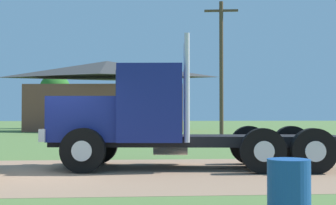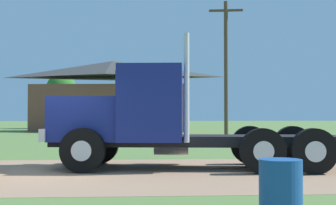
{
  "view_description": "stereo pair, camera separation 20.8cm",
  "coord_description": "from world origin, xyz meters",
  "px_view_note": "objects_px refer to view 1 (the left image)",
  "views": [
    {
      "loc": [
        2.21,
        -11.76,
        1.46
      ],
      "look_at": [
        3.17,
        0.68,
        1.79
      ],
      "focal_mm": 49.84,
      "sensor_mm": 36.0,
      "label": 1
    },
    {
      "loc": [
        2.42,
        -11.77,
        1.46
      ],
      "look_at": [
        3.17,
        0.68,
        1.79
      ],
      "focal_mm": 49.84,
      "sensor_mm": 36.0,
      "label": 2
    }
  ],
  "objects_px": {
    "shed_building": "(107,97)",
    "steel_barrel": "(289,195)",
    "truck_foreground_white": "(153,120)",
    "utility_pole_far": "(221,65)"
  },
  "relations": [
    {
      "from": "steel_barrel",
      "to": "shed_building",
      "type": "bearing_deg",
      "value": 96.73
    },
    {
      "from": "steel_barrel",
      "to": "utility_pole_far",
      "type": "relative_size",
      "value": 0.1
    },
    {
      "from": "truck_foreground_white",
      "to": "utility_pole_far",
      "type": "height_order",
      "value": "utility_pole_far"
    },
    {
      "from": "shed_building",
      "to": "steel_barrel",
      "type": "bearing_deg",
      "value": -83.27
    },
    {
      "from": "truck_foreground_white",
      "to": "shed_building",
      "type": "relative_size",
      "value": 0.54
    },
    {
      "from": "utility_pole_far",
      "to": "shed_building",
      "type": "bearing_deg",
      "value": 124.4
    },
    {
      "from": "steel_barrel",
      "to": "utility_pole_far",
      "type": "height_order",
      "value": "utility_pole_far"
    },
    {
      "from": "steel_barrel",
      "to": "truck_foreground_white",
      "type": "bearing_deg",
      "value": 101.51
    },
    {
      "from": "truck_foreground_white",
      "to": "steel_barrel",
      "type": "xyz_separation_m",
      "value": [
        1.42,
        -6.99,
        -0.86
      ]
    },
    {
      "from": "utility_pole_far",
      "to": "steel_barrel",
      "type": "bearing_deg",
      "value": -98.98
    }
  ]
}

